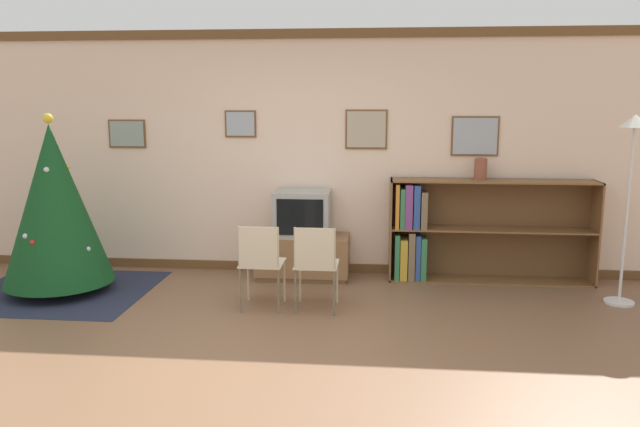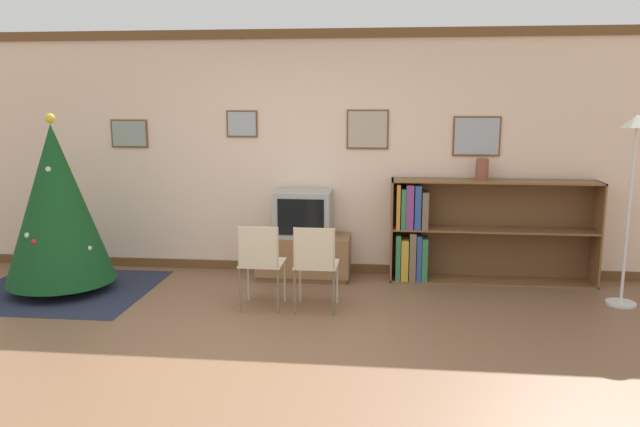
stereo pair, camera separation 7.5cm
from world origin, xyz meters
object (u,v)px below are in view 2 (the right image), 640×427
at_px(television, 304,213).
at_px(standing_lamp, 634,160).
at_px(tv_console, 304,256).
at_px(christmas_tree, 56,204).
at_px(vase, 482,169).
at_px(folding_chair_left, 260,261).
at_px(folding_chair_right, 315,263).
at_px(bookshelf, 455,232).

height_order(television, standing_lamp, standing_lamp).
bearing_deg(tv_console, christmas_tree, -162.92).
distance_m(tv_console, vase, 2.14).
relative_size(folding_chair_left, standing_lamp, 0.45).
bearing_deg(television, folding_chair_right, -76.90).
height_order(tv_console, folding_chair_right, folding_chair_right).
bearing_deg(christmas_tree, tv_console, 17.08).
height_order(christmas_tree, bookshelf, christmas_tree).
relative_size(tv_console, vase, 4.36).
bearing_deg(folding_chair_right, television, 103.10).
height_order(christmas_tree, standing_lamp, same).
distance_m(television, vase, 1.97).
distance_m(folding_chair_left, folding_chair_right, 0.51).
bearing_deg(standing_lamp, folding_chair_right, -169.88).
bearing_deg(bookshelf, television, -177.02).
bearing_deg(television, folding_chair_left, -103.10).
height_order(bookshelf, vase, vase).
bearing_deg(folding_chair_right, christmas_tree, 172.27).
bearing_deg(folding_chair_left, bookshelf, 32.05).
distance_m(folding_chair_left, standing_lamp, 3.59).
distance_m(television, standing_lamp, 3.29).
bearing_deg(television, standing_lamp, -10.47).
height_order(tv_console, standing_lamp, standing_lamp).
xyz_separation_m(tv_console, bookshelf, (1.64, 0.08, 0.30)).
xyz_separation_m(tv_console, folding_chair_left, (-0.26, -1.11, 0.23)).
bearing_deg(christmas_tree, standing_lamp, 1.60).
xyz_separation_m(folding_chair_right, standing_lamp, (2.91, 0.52, 0.92)).
height_order(christmas_tree, folding_chair_right, christmas_tree).
bearing_deg(folding_chair_left, vase, 29.49).
bearing_deg(standing_lamp, bookshelf, 156.24).
relative_size(bookshelf, vase, 9.35).
distance_m(christmas_tree, standing_lamp, 5.61).
bearing_deg(folding_chair_right, vase, 36.59).
xyz_separation_m(christmas_tree, folding_chair_left, (2.16, -0.36, -0.43)).
relative_size(bookshelf, standing_lamp, 1.20).
bearing_deg(tv_console, vase, 3.42).
bearing_deg(bookshelf, folding_chair_left, -147.95).
relative_size(christmas_tree, folding_chair_left, 2.21).
relative_size(tv_console, television, 1.69).
xyz_separation_m(folding_chair_left, standing_lamp, (3.43, 0.52, 0.92)).
relative_size(folding_chair_left, vase, 3.52).
bearing_deg(christmas_tree, television, 17.02).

